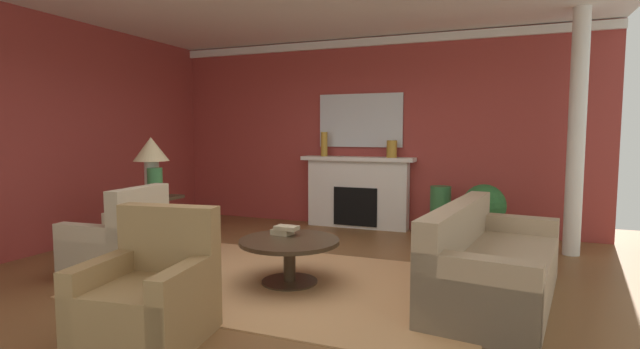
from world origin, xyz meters
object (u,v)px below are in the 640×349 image
Objects in this scene: armchair_facing_fireplace at (149,299)px; vase_mantel_right at (392,149)px; sofa at (491,267)px; vase_tall_corner at (440,212)px; fireplace at (358,194)px; vase_mantel_left at (324,144)px; armchair_near_window at (118,247)px; coffee_table at (289,251)px; side_table at (153,220)px; table_lamp at (151,155)px; potted_plant at (484,210)px; vase_on_side_table at (155,183)px; mantel_mirror at (360,120)px.

vase_mantel_right reaches higher than armchair_facing_fireplace.
vase_tall_corner is (-0.75, 2.37, 0.08)m from sofa.
fireplace is 0.96m from vase_mantel_left.
coffee_table is (1.80, 0.41, 0.03)m from armchair_near_window.
sofa is 3.15× the size of side_table.
vase_tall_corner is (2.93, 3.05, 0.07)m from armchair_near_window.
side_table is 0.82m from table_lamp.
vase_on_side_table is at bearing -153.66° from potted_plant.
vase_tall_corner is at bearing 46.16° from armchair_near_window.
mantel_mirror reaches higher than armchair_near_window.
mantel_mirror is (-0.00, 0.12, 1.16)m from fireplace.
mantel_mirror reaches higher than side_table.
sofa is at bearing -4.15° from table_lamp.
coffee_table is (0.40, 1.53, 0.03)m from armchair_facing_fireplace.
vase_mantel_right reaches higher than vase_tall_corner.
potted_plant is (2.14, 3.85, 0.19)m from armchair_facing_fireplace.
sofa is at bearing -2.55° from vase_on_side_table.
vase_mantel_right is (0.55, -0.05, 0.72)m from fireplace.
armchair_facing_fireplace is 3.63× the size of vase_mantel_right.
mantel_mirror is at bearing 162.82° from vase_mantel_right.
sofa is (2.07, -2.79, -1.40)m from mantel_mirror.
vase_mantel_left reaches higher than potted_plant.
table_lamp is at bearing 175.85° from sofa.
vase_tall_corner is at bearing 34.69° from vase_on_side_table.
table_lamp is at bearing -137.63° from vase_mantel_right.
table_lamp is 2.86× the size of vase_mantel_right.
vase_mantel_right is 0.31× the size of potted_plant.
vase_on_side_table reaches higher than vase_tall_corner.
potted_plant is at bearing 94.11° from sofa.
vase_mantel_left reaches higher than coffee_table.
side_table is 2.67× the size of vase_mantel_right.
vase_on_side_table reaches higher than sofa.
side_table is 1.87× the size of vase_on_side_table.
fireplace is at bearing 87.24° from armchair_facing_fireplace.
armchair_near_window is at bearing -114.87° from mantel_mirror.
coffee_table is 2.67× the size of vase_on_side_table.
sofa is 2.48m from vase_tall_corner.
vase_tall_corner is at bearing -7.61° from vase_mantel_left.
vase_mantel_right is 1.67m from potted_plant.
table_lamp is (-2.00, -2.37, 0.69)m from fireplace.
vase_on_side_table is at bearing 167.60° from coffee_table.
vase_on_side_table reaches higher than potted_plant.
vase_tall_corner is 3.89m from vase_on_side_table.
vase_tall_corner is 1.99× the size of vase_on_side_table.
mantel_mirror reaches higher than table_lamp.
armchair_near_window is at bearing -142.33° from potted_plant.
vase_mantel_right is (0.36, 2.89, 0.92)m from coffee_table.
vase_on_side_table is at bearing -134.45° from vase_mantel_right.
potted_plant is at bearing -22.82° from vase_mantel_right.
fireplace is 1.80× the size of coffee_table.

